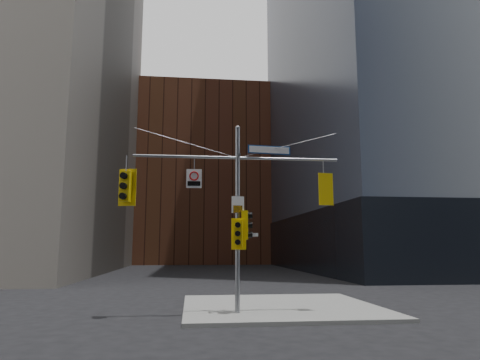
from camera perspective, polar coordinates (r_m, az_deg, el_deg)
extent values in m
plane|color=black|center=(14.58, 0.54, -19.04)|extent=(160.00, 160.00, 0.00)
cube|color=gray|center=(18.79, 5.31, -16.48)|extent=(8.00, 8.00, 0.15)
cube|color=black|center=(54.98, 26.55, -7.52)|extent=(36.40, 36.40, 6.00)
cube|color=brown|center=(73.17, -4.99, 0.13)|extent=(26.00, 20.00, 28.00)
cylinder|color=gray|center=(16.37, -0.33, -5.28)|extent=(0.18, 0.18, 7.20)
sphere|color=gray|center=(16.98, -0.32, 6.93)|extent=(0.20, 0.20, 0.20)
cylinder|color=gray|center=(16.61, -7.21, 3.10)|extent=(4.00, 0.11, 0.11)
cylinder|color=gray|center=(17.02, 6.39, 2.79)|extent=(4.00, 0.11, 0.11)
cylinder|color=gray|center=(16.36, -0.20, 3.21)|extent=(0.10, 0.70, 0.10)
cylinder|color=gray|center=(16.73, -7.18, 4.94)|extent=(4.00, 0.02, 1.12)
cylinder|color=gray|center=(17.14, 6.36, 4.59)|extent=(4.00, 0.02, 1.12)
cube|color=yellow|center=(16.59, -15.03, -0.86)|extent=(0.42, 0.34, 1.15)
cube|color=yellow|center=(16.77, -14.77, -0.95)|extent=(0.67, 0.20, 1.42)
cylinder|color=black|center=(16.45, -15.26, 0.56)|extent=(0.27, 0.23, 0.24)
cylinder|color=black|center=(16.52, -15.14, 0.51)|extent=(0.21, 0.07, 0.21)
cylinder|color=black|center=(16.39, -15.31, -0.75)|extent=(0.27, 0.23, 0.24)
cylinder|color=black|center=(16.47, -15.20, -0.80)|extent=(0.21, 0.07, 0.21)
cylinder|color=black|center=(16.34, -15.37, -2.08)|extent=(0.27, 0.23, 0.24)
cylinder|color=black|center=(16.42, -15.25, -2.12)|extent=(0.21, 0.07, 0.21)
cube|color=yellow|center=(17.20, 11.13, -1.27)|extent=(0.36, 0.27, 1.02)
cube|color=yellow|center=(17.04, 11.37, -1.20)|extent=(0.61, 0.11, 1.27)
cylinder|color=black|center=(17.42, 10.83, -0.24)|extent=(0.23, 0.18, 0.21)
cylinder|color=black|center=(17.35, 10.94, -0.20)|extent=(0.19, 0.04, 0.19)
cylinder|color=black|center=(17.37, 10.86, -1.36)|extent=(0.23, 0.18, 0.21)
cylinder|color=black|center=(17.30, 10.97, -1.32)|extent=(0.19, 0.04, 0.19)
cylinder|color=black|center=(17.33, 10.90, -2.48)|extent=(0.23, 0.18, 0.21)
cylinder|color=black|center=(17.26, 11.00, -2.45)|extent=(0.19, 0.04, 0.19)
cube|color=yellow|center=(16.39, 0.64, -6.03)|extent=(0.30, 0.39, 1.10)
cylinder|color=black|center=(16.41, 1.37, -4.75)|extent=(0.20, 0.25, 0.23)
cylinder|color=black|center=(16.41, 1.08, -4.75)|extent=(0.05, 0.20, 0.20)
cylinder|color=black|center=(16.39, 1.38, -6.03)|extent=(0.20, 0.25, 0.23)
cylinder|color=black|center=(16.39, 1.08, -6.03)|extent=(0.05, 0.20, 0.20)
cylinder|color=black|center=(16.37, 1.38, -7.31)|extent=(0.20, 0.25, 0.23)
cylinder|color=black|center=(16.37, 1.09, -7.31)|extent=(0.05, 0.20, 0.20)
cube|color=yellow|center=(16.07, -0.23, -7.17)|extent=(0.35, 0.28, 0.95)
cube|color=yellow|center=(16.23, -0.17, -7.19)|extent=(0.56, 0.15, 1.18)
cylinder|color=black|center=(15.90, -0.30, -6.01)|extent=(0.23, 0.18, 0.20)
cylinder|color=black|center=(15.97, -0.27, -6.02)|extent=(0.17, 0.05, 0.17)
cylinder|color=black|center=(15.89, -0.30, -7.15)|extent=(0.23, 0.18, 0.20)
cylinder|color=black|center=(15.96, -0.27, -7.16)|extent=(0.17, 0.05, 0.17)
cylinder|color=black|center=(15.88, -0.30, -8.30)|extent=(0.23, 0.18, 0.20)
cylinder|color=#0CE559|center=(15.95, -0.27, -8.30)|extent=(0.17, 0.05, 0.17)
cube|color=navy|center=(16.95, 3.92, 4.02)|extent=(1.73, 0.23, 0.34)
cube|color=silver|center=(16.92, 3.94, 4.04)|extent=(1.62, 0.19, 0.26)
cube|color=silver|center=(16.43, -6.15, 0.19)|extent=(0.59, 0.04, 0.73)
torus|color=#B20A0A|center=(16.43, -6.14, 0.54)|extent=(0.36, 0.06, 0.36)
cube|color=black|center=(16.38, -6.16, -0.47)|extent=(0.49, 0.02, 0.18)
cube|color=silver|center=(16.30, -0.29, -3.30)|extent=(0.49, 0.09, 0.64)
cube|color=#D88C00|center=(16.26, -0.28, -3.91)|extent=(0.35, 0.05, 0.28)
cube|color=silver|center=(16.40, 1.24, -7.32)|extent=(0.69, 0.07, 0.14)
cube|color=#145926|center=(16.79, -0.50, -8.15)|extent=(0.12, 0.68, 0.14)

